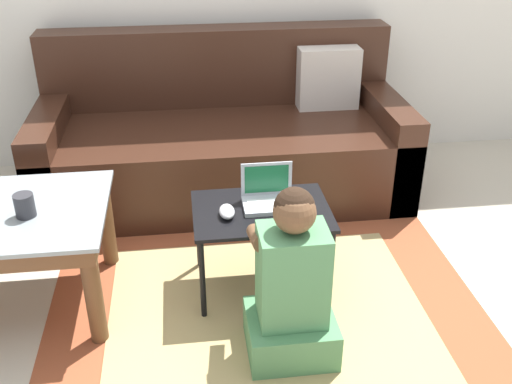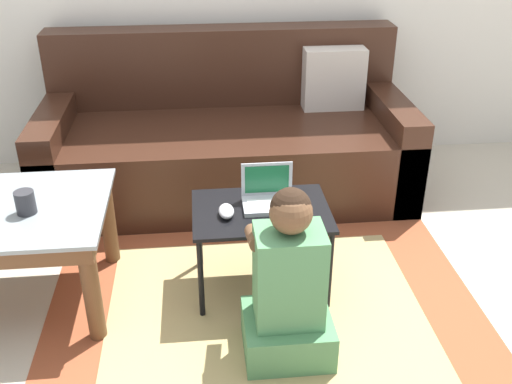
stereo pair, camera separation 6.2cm
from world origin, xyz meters
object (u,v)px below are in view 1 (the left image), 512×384
(cup_on_table, at_px, (25,205))
(computer_mouse, at_px, (227,211))
(laptop_desk, at_px, (261,218))
(couch, at_px, (224,140))
(person_seated, at_px, (292,289))
(laptop, at_px, (268,198))

(cup_on_table, bearing_deg, computer_mouse, 0.98)
(laptop_desk, distance_m, computer_mouse, 0.17)
(couch, bearing_deg, person_seated, -84.63)
(laptop, bearing_deg, couch, 96.74)
(laptop, height_order, computer_mouse, laptop)
(person_seated, xyz_separation_m, cup_on_table, (-1.01, 0.38, 0.22))
(person_seated, bearing_deg, couch, 95.37)
(couch, relative_size, laptop_desk, 3.49)
(couch, distance_m, computer_mouse, 1.07)
(computer_mouse, height_order, person_seated, person_seated)
(computer_mouse, height_order, cup_on_table, cup_on_table)
(couch, xyz_separation_m, cup_on_table, (-0.87, -1.07, 0.22))
(couch, height_order, person_seated, couch)
(laptop_desk, relative_size, cup_on_table, 6.15)
(computer_mouse, bearing_deg, person_seated, -62.57)
(couch, relative_size, laptop, 9.19)
(laptop_desk, bearing_deg, laptop, 46.03)
(laptop, xyz_separation_m, computer_mouse, (-0.19, -0.07, -0.01))
(laptop, distance_m, person_seated, 0.49)
(couch, xyz_separation_m, laptop, (0.12, -0.99, 0.14))
(person_seated, bearing_deg, cup_on_table, 159.11)
(person_seated, relative_size, cup_on_table, 7.53)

